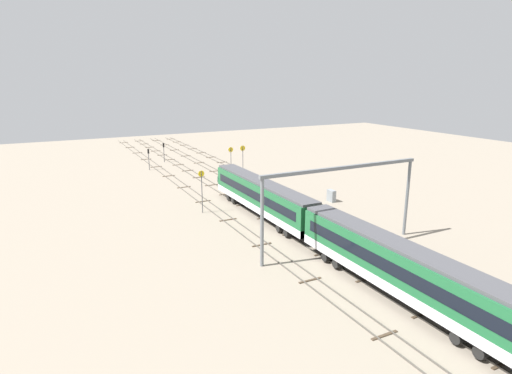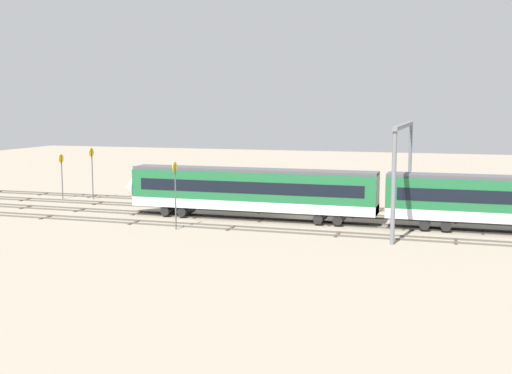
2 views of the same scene
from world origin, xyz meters
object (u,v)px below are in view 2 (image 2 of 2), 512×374
at_px(speed_sign_mid_trackside, 92,166).
at_px(speed_sign_near_foreground, 62,170).
at_px(relay_cabinet, 274,193).
at_px(overhead_gantry, 404,148).
at_px(speed_sign_far_trackside, 175,187).

bearing_deg(speed_sign_mid_trackside, speed_sign_near_foreground, 14.17).
bearing_deg(speed_sign_near_foreground, speed_sign_mid_trackside, -165.83).
height_order(speed_sign_near_foreground, relay_cabinet, speed_sign_near_foreground).
xyz_separation_m(overhead_gantry, relay_cabinet, (15.24, -10.30, -6.11)).
bearing_deg(speed_sign_far_trackside, relay_cabinet, -100.80).
relative_size(overhead_gantry, relay_cabinet, 11.05).
relative_size(overhead_gantry, speed_sign_mid_trackside, 3.29).
distance_m(speed_sign_mid_trackside, speed_sign_far_trackside, 22.36).
bearing_deg(overhead_gantry, speed_sign_near_foreground, -6.30).
bearing_deg(speed_sign_far_trackside, speed_sign_near_foreground, -32.95).
bearing_deg(overhead_gantry, relay_cabinet, -34.06).
xyz_separation_m(speed_sign_near_foreground, relay_cabinet, (-24.41, -5.93, -2.58)).
xyz_separation_m(overhead_gantry, speed_sign_near_foreground, (39.65, -4.38, -3.52)).
relative_size(overhead_gantry, speed_sign_far_trackside, 3.31).
height_order(overhead_gantry, speed_sign_mid_trackside, overhead_gantry).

